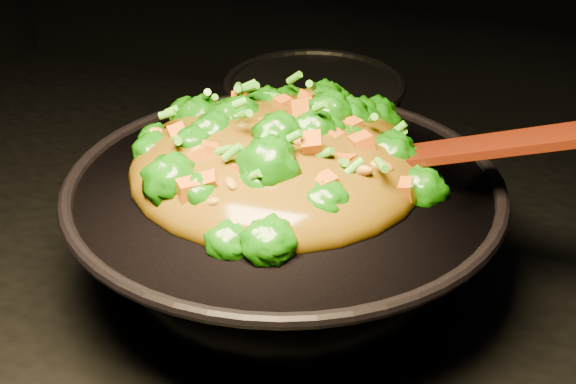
% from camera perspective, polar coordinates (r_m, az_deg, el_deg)
% --- Properties ---
extents(wok, '(0.50, 0.50, 0.12)m').
position_cam_1_polar(wok, '(0.83, -0.27, -2.99)').
color(wok, black).
rests_on(wok, stovetop).
extents(stir_fry, '(0.39, 0.39, 0.10)m').
position_cam_1_polar(stir_fry, '(0.79, -0.78, 4.72)').
color(stir_fry, '#135906').
rests_on(stir_fry, wok).
extents(spatula, '(0.29, 0.08, 0.12)m').
position_cam_1_polar(spatula, '(0.78, 13.62, 3.15)').
color(spatula, '#391205').
rests_on(spatula, wok).
extents(back_pot, '(0.25, 0.25, 0.13)m').
position_cam_1_polar(back_pot, '(1.05, 1.82, 4.81)').
color(back_pot, black).
rests_on(back_pot, stovetop).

